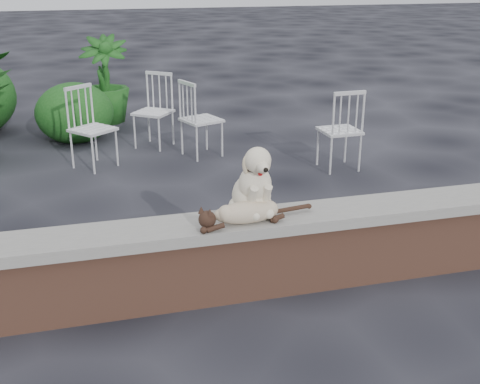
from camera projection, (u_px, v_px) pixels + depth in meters
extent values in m
plane|color=black|center=(337.00, 279.00, 4.53)|extent=(60.00, 60.00, 0.00)
cube|color=brown|center=(339.00, 249.00, 4.45)|extent=(6.00, 0.30, 0.50)
cube|color=slate|center=(342.00, 213.00, 4.34)|extent=(6.20, 0.40, 0.08)
imported|color=#134513|center=(105.00, 80.00, 8.83)|extent=(0.82, 0.82, 1.27)
ellipsoid|color=#134513|center=(75.00, 113.00, 8.01)|extent=(1.03, 0.94, 0.81)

